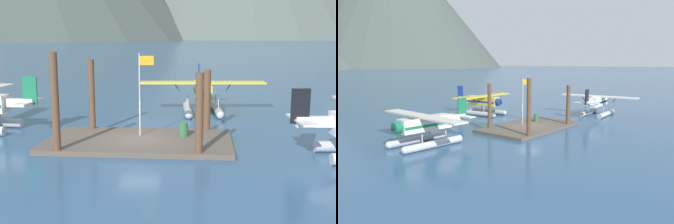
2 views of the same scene
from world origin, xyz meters
TOP-DOWN VIEW (x-y plane):
  - ground_plane at (0.00, 0.00)m, footprint 1200.00×1200.00m
  - dock_platform at (0.00, 0.00)m, footprint 11.34×6.23m
  - piling_near_left at (-4.16, -2.86)m, footprint 0.43×0.43m
  - piling_near_right at (3.70, -2.69)m, footprint 0.42×0.42m
  - piling_far_left at (-3.57, 2.67)m, footprint 0.40×0.40m
  - piling_far_right at (4.17, 3.07)m, footprint 0.46×0.46m
  - flagpole at (0.08, 0.90)m, footprint 0.95×0.10m
  - fuel_drum at (2.70, 0.91)m, footprint 0.62×0.62m
  - seaplane_yellow_bow_right at (3.84, 10.62)m, footprint 10.48×7.97m

SIDE VIEW (x-z plane):
  - ground_plane at x=0.00m, z-range 0.00..0.00m
  - dock_platform at x=0.00m, z-range 0.00..0.30m
  - fuel_drum at x=2.70m, z-range 0.30..1.18m
  - seaplane_yellow_bow_right at x=3.84m, z-range -0.34..3.50m
  - piling_far_right at x=4.17m, z-range 0.00..4.32m
  - piling_near_right at x=3.70m, z-range 0.00..4.67m
  - piling_far_left at x=-3.57m, z-range 0.00..5.00m
  - piling_near_left at x=-4.16m, z-range 0.00..5.73m
  - flagpole at x=0.08m, z-range 0.99..6.19m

